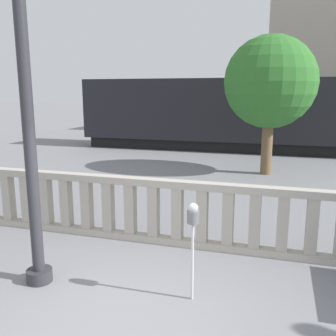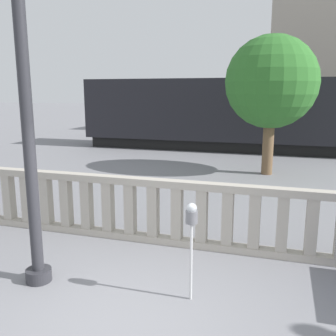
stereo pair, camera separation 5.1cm
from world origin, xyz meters
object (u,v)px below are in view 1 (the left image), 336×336
at_px(train_far, 334,108).
at_px(tree_left, 270,83).
at_px(parking_meter, 193,223).
at_px(train_near, 327,115).
at_px(lamppost, 27,107).

xyz_separation_m(train_far, tree_left, (-3.75, -13.64, 1.42)).
bearing_deg(tree_left, parking_meter, -94.19).
height_order(parking_meter, train_near, train_near).
height_order(lamppost, train_far, lamppost).
distance_m(parking_meter, train_far, 23.00).
xyz_separation_m(lamppost, train_near, (5.57, 14.49, -0.85)).
bearing_deg(tree_left, lamppost, -108.63).
bearing_deg(lamppost, tree_left, 71.37).
bearing_deg(train_far, train_near, -98.65).
bearing_deg(tree_left, train_far, 74.61).
bearing_deg(train_near, lamppost, -111.03).
distance_m(lamppost, train_near, 15.54).
bearing_deg(train_near, parking_meter, -102.43).
relative_size(lamppost, tree_left, 1.12).
height_order(train_near, train_far, train_near).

